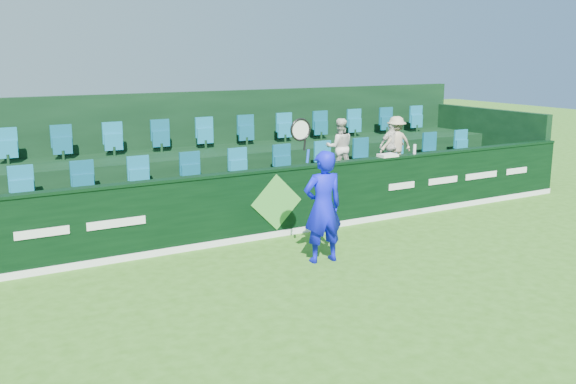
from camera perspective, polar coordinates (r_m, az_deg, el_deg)
ground at (r=9.52m, az=10.53°, el=-9.69°), size 60.00×60.00×0.00m
sponsor_hoarding at (r=12.48m, az=-1.26°, el=-0.93°), size 16.00×0.25×1.35m
stand_tier_front at (r=13.49m, az=-3.51°, el=-1.13°), size 16.00×2.00×0.80m
stand_tier_back at (r=15.13m, az=-6.73°, el=1.25°), size 16.00×1.80×1.30m
stand_rear at (r=15.43m, az=-7.44°, el=3.59°), size 16.00×4.10×2.60m
seat_row_front at (r=13.70m, az=-4.29°, el=2.06°), size 13.50×0.50×0.60m
seat_row_back at (r=15.25m, az=-7.27°, el=4.95°), size 13.50×0.50×0.60m
tennis_player at (r=10.90m, az=3.10°, el=-1.26°), size 1.09×0.54×2.53m
spectator_left at (r=14.46m, az=4.61°, el=3.99°), size 0.77×0.70×1.30m
spectator_middle at (r=15.35m, az=9.20°, el=4.10°), size 0.69×0.31×1.15m
spectator_right at (r=15.42m, az=9.56°, el=4.32°), size 0.87×0.57×1.26m
towel at (r=13.86m, az=8.85°, el=3.24°), size 0.40×0.26×0.06m
drinks_bottle at (r=14.32m, az=11.19°, el=3.76°), size 0.07×0.07×0.22m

